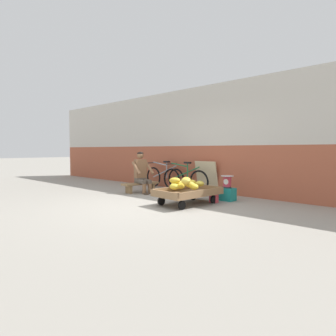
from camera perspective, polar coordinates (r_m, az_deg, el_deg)
ground_plane at (r=6.26m, az=-4.15°, el=-7.46°), size 80.00×80.00×0.00m
back_wall at (r=8.23m, az=9.80°, el=5.65°), size 16.00×0.30×3.00m
banana_cart at (r=6.41m, az=3.96°, el=-5.02°), size 0.96×1.50×0.36m
banana_pile at (r=6.38m, az=3.39°, el=-3.08°), size 0.82×1.08×0.26m
low_bench at (r=8.25m, az=-5.43°, el=-3.37°), size 0.44×1.13×0.27m
vendor_seated at (r=8.14m, az=-5.17°, el=-0.87°), size 0.73×0.58×1.14m
plastic_crate at (r=7.01m, az=11.53°, el=-5.08°), size 0.36×0.28×0.30m
weighing_scale at (r=6.97m, az=11.55°, el=-2.62°), size 0.30×0.30×0.29m
bicycle_near_left at (r=9.05m, az=-0.73°, el=-1.76°), size 1.66×0.48×0.86m
bicycle_far_left at (r=8.38m, az=3.29°, el=-2.20°), size 1.66×0.48×0.86m
sign_board at (r=8.22m, az=7.63°, el=-1.74°), size 0.70×0.22×0.88m
shopping_bag at (r=6.69m, az=9.00°, el=-5.73°), size 0.18×0.12×0.24m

